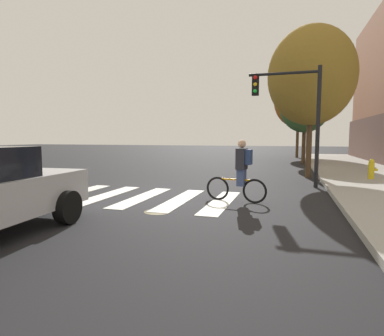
% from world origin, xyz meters
% --- Properties ---
extents(ground_plane, '(120.00, 120.00, 0.00)m').
position_xyz_m(ground_plane, '(0.00, 0.00, 0.00)').
color(ground_plane, black).
extents(crosswalk_stripes, '(6.42, 3.28, 0.01)m').
position_xyz_m(crosswalk_stripes, '(-0.39, 0.00, 0.01)').
color(crosswalk_stripes, silver).
rests_on(crosswalk_stripes, ground).
extents(manhole_cover, '(0.64, 0.64, 0.01)m').
position_xyz_m(manhole_cover, '(1.35, -1.52, 0.00)').
color(manhole_cover, '#473D1E').
rests_on(manhole_cover, ground).
extents(cyclist, '(1.70, 0.39, 1.69)m').
position_xyz_m(cyclist, '(3.03, 0.19, 0.84)').
color(cyclist, black).
rests_on(cyclist, ground).
extents(traffic_light_near, '(2.47, 0.28, 4.20)m').
position_xyz_m(traffic_light_near, '(4.37, 3.52, 2.86)').
color(traffic_light_near, black).
rests_on(traffic_light_near, ground).
extents(fire_hydrant, '(0.33, 0.22, 0.78)m').
position_xyz_m(fire_hydrant, '(7.35, 5.40, 0.53)').
color(fire_hydrant, gold).
rests_on(fire_hydrant, sidewalk).
extents(street_tree_near, '(3.62, 3.62, 6.45)m').
position_xyz_m(street_tree_near, '(5.08, 6.29, 4.35)').
color(street_tree_near, '#4C3823').
rests_on(street_tree_near, ground).
extents(street_tree_mid, '(3.31, 3.31, 5.88)m').
position_xyz_m(street_tree_mid, '(5.18, 13.93, 3.97)').
color(street_tree_mid, '#4C3823').
rests_on(street_tree_mid, ground).
extents(street_tree_far, '(4.16, 4.16, 7.41)m').
position_xyz_m(street_tree_far, '(4.93, 20.99, 5.00)').
color(street_tree_far, '#4C3823').
rests_on(street_tree_far, ground).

